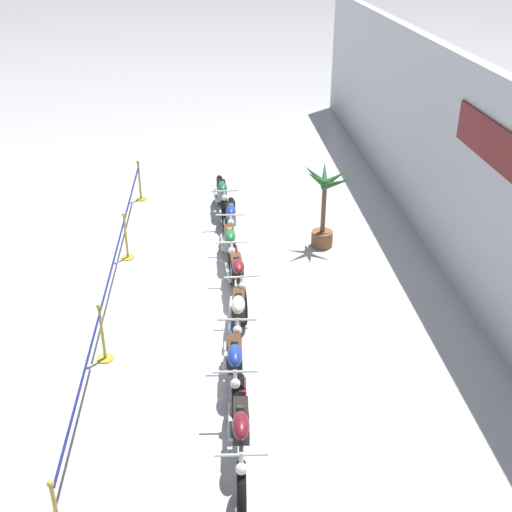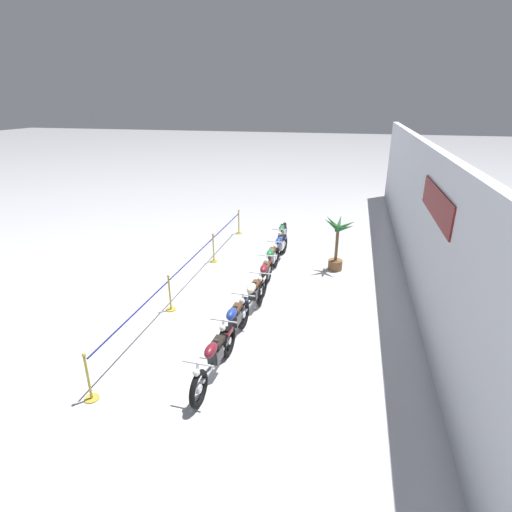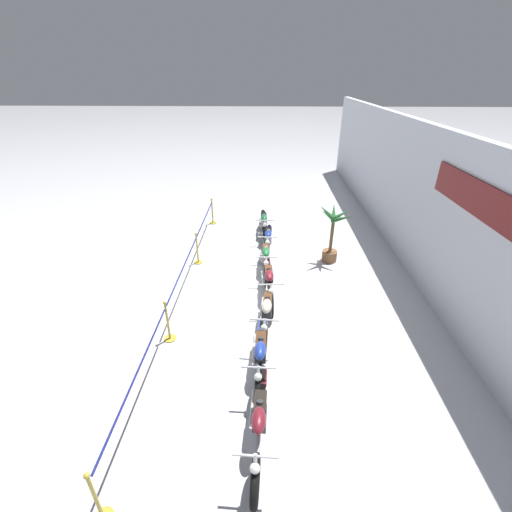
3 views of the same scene
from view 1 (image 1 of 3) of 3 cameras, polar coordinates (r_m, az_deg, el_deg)
name	(u,v)px [view 1 (image 1 of 3)]	position (r m, az deg, el deg)	size (l,w,h in m)	color
ground_plane	(198,301)	(12.23, -5.15, -3.98)	(120.00, 120.00, 0.00)	silver
back_wall	(479,190)	(12.25, 19.22, 5.56)	(28.00, 0.29, 4.20)	silver
motorcycle_green_0	(222,198)	(15.57, -3.03, 5.20)	(2.22, 0.62, 0.95)	black
motorcycle_blue_1	(231,221)	(14.34, -2.24, 3.14)	(2.12, 0.62, 0.93)	black
motorcycle_green_2	(230,246)	(13.21, -2.35, 0.91)	(2.21, 0.62, 0.93)	black
motorcycle_maroon_3	(237,278)	(11.98, -1.67, -1.93)	(2.41, 0.62, 0.97)	black
motorcycle_cream_4	(239,315)	(10.90, -1.56, -5.28)	(2.43, 0.62, 0.94)	black
motorcycle_blue_5	(235,366)	(9.75, -1.89, -9.71)	(2.22, 0.62, 0.94)	black
motorcycle_maroon_6	(241,435)	(8.64, -1.35, -15.61)	(2.38, 0.62, 0.94)	black
potted_palm_left_of_row	(324,207)	(13.91, 6.08, 4.40)	(0.99, 1.04, 1.93)	brown
stanchion_far_left	(122,238)	(13.18, -11.82, 1.60)	(10.53, 0.28, 1.05)	gold
stanchion_mid_left	(127,243)	(13.82, -11.43, 1.14)	(0.28, 0.28, 1.05)	gold
stanchion_mid_right	(103,341)	(10.75, -13.42, -7.36)	(0.28, 0.28, 1.05)	gold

